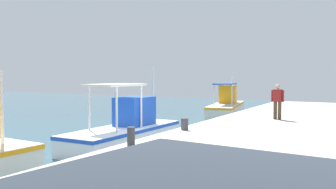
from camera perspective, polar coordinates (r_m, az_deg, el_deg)
The scene contains 6 objects.
quay_pier at distance 11.28m, azimuth 22.06°, elevation -9.53°, with size 36.00×10.00×0.80m, color #B2B2AD.
fishing_boat_third at distance 14.47m, azimuth -6.67°, elevation -5.61°, with size 5.85×1.88×3.19m.
fishing_boat_fourth at distance 24.51m, azimuth 9.26°, elevation -1.93°, with size 6.51×2.82×3.43m.
fisherman_standing at distance 17.17m, azimuth 16.96°, elevation -0.87°, with size 0.27×0.58×1.61m.
mooring_bollard_third at distance 10.35m, azimuth -5.87°, elevation -6.64°, with size 0.23×0.23×0.55m, color #333338.
mooring_bollard_fourth at distance 13.28m, azimuth 2.65°, elevation -4.72°, with size 0.27×0.27×0.44m, color #333338.
Camera 1 is at (-10.94, -6.30, 2.81)m, focal length 38.48 mm.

